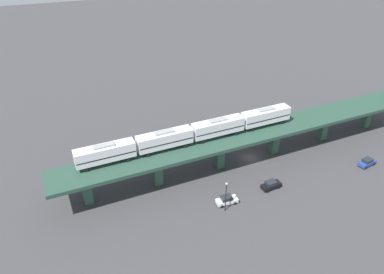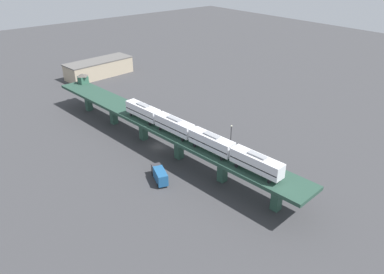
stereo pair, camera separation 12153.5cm
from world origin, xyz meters
The scene contains 10 objects.
ground_plane centered at (0.00, 0.00, 0.00)m, with size 400.00×400.00×0.00m, color #38383A.
elevated_viaduct centered at (0.01, -0.17, 6.33)m, with size 15.73×92.38×7.36m.
subway_train centered at (-0.21, -14.86, 9.90)m, with size 6.79×49.86×4.45m.
signal_hut centered at (-1.03, 42.87, 9.15)m, with size 3.47×3.47×3.40m.
street_car_blue centered at (11.92, 24.05, 0.94)m, with size 2.65×4.67×1.89m.
street_car_black centered at (11.68, -1.23, 0.94)m, with size 2.40×4.60×1.89m.
street_car_white centered at (12.93, -12.13, 0.94)m, with size 1.95×4.40×1.89m.
delivery_truck centered at (-9.49, -14.19, 1.76)m, with size 4.56×7.54×3.20m.
street_lamp centered at (14.70, -13.27, 4.11)m, with size 0.44×0.44×6.94m.
warehouse_building centered at (17.42, 68.52, 3.41)m, with size 29.40×12.89×6.80m.
Camera 2 is at (-50.65, -75.93, 48.98)m, focal length 35.00 mm.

